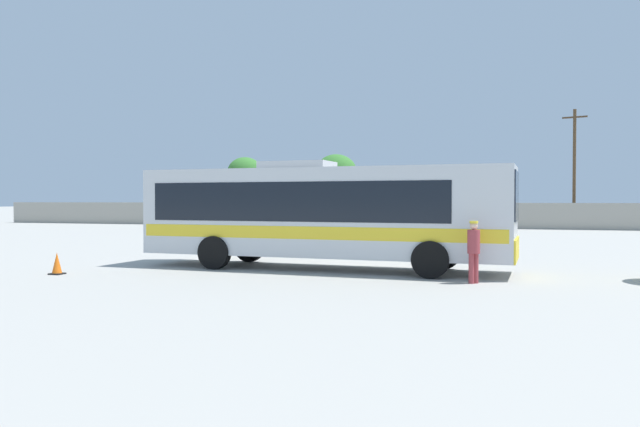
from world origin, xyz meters
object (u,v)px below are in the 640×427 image
coach_bus_silver_yellow (319,211)px  utility_pole_near (574,166)px  parked_car_leftmost_white (274,218)px  parked_car_second_maroon (346,219)px  traffic_cone_on_apron (57,264)px  roadside_tree_left (245,172)px  roadside_tree_midleft (336,172)px  attendant_by_bus_door (474,248)px

coach_bus_silver_yellow → utility_pole_near: utility_pole_near is taller
parked_car_leftmost_white → parked_car_second_maroon: parked_car_leftmost_white is taller
parked_car_leftmost_white → parked_car_second_maroon: size_ratio=0.98×
parked_car_second_maroon → parked_car_leftmost_white: bearing=-173.5°
traffic_cone_on_apron → parked_car_second_maroon: bearing=87.5°
parked_car_leftmost_white → parked_car_second_maroon: 5.52m
utility_pole_near → traffic_cone_on_apron: utility_pole_near is taller
parked_car_leftmost_white → utility_pole_near: (21.76, 6.64, 3.93)m
coach_bus_silver_yellow → roadside_tree_left: 38.90m
parked_car_leftmost_white → traffic_cone_on_apron: size_ratio=6.43×
parked_car_leftmost_white → roadside_tree_left: 12.16m
utility_pole_near → traffic_cone_on_apron: size_ratio=14.08×
roadside_tree_midleft → traffic_cone_on_apron: bearing=-87.6°
parked_car_leftmost_white → traffic_cone_on_apron: bearing=-81.6°
parked_car_leftmost_white → traffic_cone_on_apron: (4.22, -28.67, -0.46)m
utility_pole_near → parked_car_leftmost_white: bearing=-163.0°
coach_bus_silver_yellow → attendant_by_bus_door: (4.80, -2.12, -0.88)m
attendant_by_bus_door → roadside_tree_midleft: roadside_tree_midleft is taller
utility_pole_near → traffic_cone_on_apron: 39.67m
parked_car_leftmost_white → roadside_tree_midleft: bearing=71.9°
coach_bus_silver_yellow → parked_car_second_maroon: bearing=102.3°
parked_car_second_maroon → utility_pole_near: size_ratio=0.46×
parked_car_second_maroon → roadside_tree_midleft: roadside_tree_midleft is taller
attendant_by_bus_door → traffic_cone_on_apron: bearing=-172.9°
coach_bus_silver_yellow → roadside_tree_midleft: (-8.41, 33.28, 2.77)m
utility_pole_near → attendant_by_bus_door: bearing=-99.8°
parked_car_second_maroon → roadside_tree_left: 15.40m
roadside_tree_midleft → attendant_by_bus_door: bearing=-69.5°
utility_pole_near → roadside_tree_midleft: (-19.09, 1.55, -0.12)m
traffic_cone_on_apron → roadside_tree_left: bearing=105.6°
attendant_by_bus_door → roadside_tree_left: 43.15m
coach_bus_silver_yellow → roadside_tree_left: roadside_tree_left is taller
utility_pole_near → traffic_cone_on_apron: bearing=-116.4°
coach_bus_silver_yellow → attendant_by_bus_door: 5.32m
roadside_tree_left → attendant_by_bus_door: bearing=-58.7°
parked_car_leftmost_white → parked_car_second_maroon: bearing=6.5°
parked_car_leftmost_white → roadside_tree_midleft: roadside_tree_midleft is taller
utility_pole_near → roadside_tree_left: size_ratio=1.47×
utility_pole_near → roadside_tree_midleft: utility_pole_near is taller
coach_bus_silver_yellow → roadside_tree_midleft: bearing=104.2°
parked_car_second_maroon → roadside_tree_left: bearing=143.3°
coach_bus_silver_yellow → parked_car_second_maroon: (-5.61, 25.71, -1.05)m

